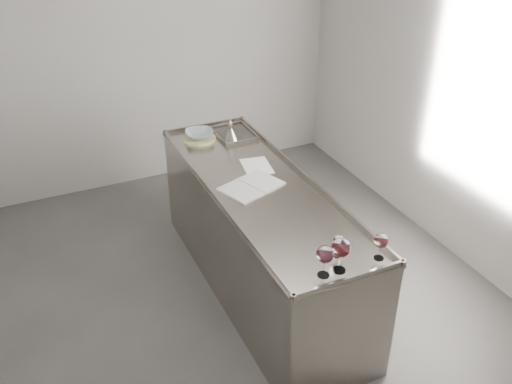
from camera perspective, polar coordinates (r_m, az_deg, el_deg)
name	(u,v)px	position (r m, az deg, el deg)	size (l,w,h in m)	color
room_shell	(209,161)	(3.54, -4.72, 3.12)	(4.54, 5.04, 2.84)	#494744
counter	(261,239)	(4.43, 0.47, -4.73)	(0.77, 2.42, 0.97)	gray
wine_glass_left	(325,255)	(3.26, 6.91, -6.28)	(0.10, 0.10, 0.20)	white
wine_glass_middle	(341,249)	(3.30, 8.49, -5.61)	(0.11, 0.11, 0.22)	white
wine_glass_right	(381,241)	(3.46, 12.39, -4.85)	(0.09, 0.09, 0.17)	white
wine_glass_small	(339,242)	(3.45, 8.26, -4.93)	(0.07, 0.07, 0.14)	white
notebook	(251,186)	(4.17, -0.46, 0.60)	(0.50, 0.43, 0.02)	white
loose_paper_top	(257,166)	(4.45, 0.07, 2.60)	(0.21, 0.30, 0.00)	white
trivet	(200,139)	(4.92, -5.67, 5.34)	(0.28, 0.28, 0.02)	beige
ceramic_bowl	(199,134)	(4.90, -5.69, 5.76)	(0.24, 0.24, 0.06)	#92A6AA
wine_funnel	(231,135)	(4.83, -2.56, 5.72)	(0.15, 0.15, 0.21)	#9F998D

